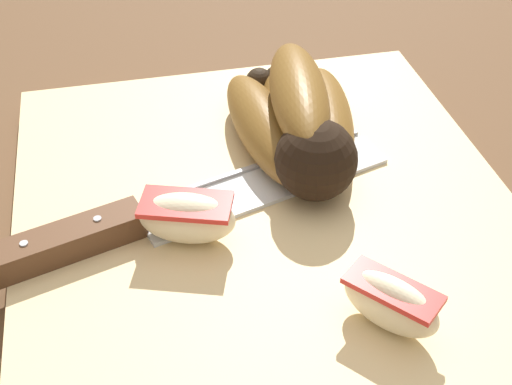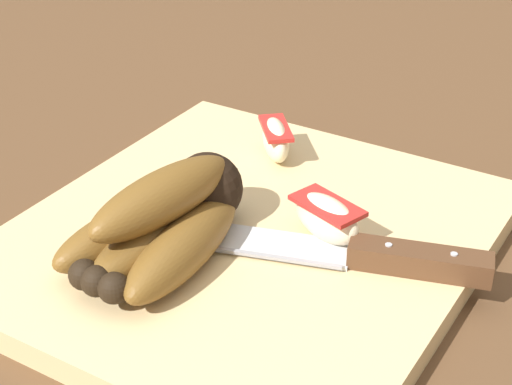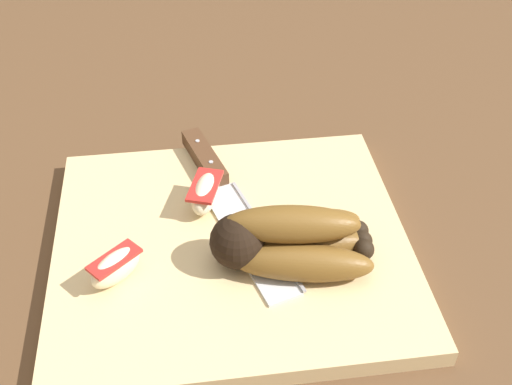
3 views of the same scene
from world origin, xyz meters
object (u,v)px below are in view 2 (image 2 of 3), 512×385
(chefs_knife, at_px, (351,254))
(apple_wedge_near, at_px, (276,139))
(banana_bunch, at_px, (166,222))
(apple_wedge_middle, at_px, (327,217))

(chefs_knife, xyz_separation_m, apple_wedge_near, (-0.11, -0.13, 0.01))
(banana_bunch, distance_m, apple_wedge_near, 0.17)
(banana_bunch, height_order, chefs_knife, banana_bunch)
(banana_bunch, height_order, apple_wedge_middle, banana_bunch)
(chefs_knife, distance_m, apple_wedge_near, 0.17)
(chefs_knife, bearing_deg, apple_wedge_near, -131.20)
(chefs_knife, height_order, apple_wedge_middle, apple_wedge_middle)
(banana_bunch, relative_size, chefs_knife, 0.58)
(apple_wedge_near, bearing_deg, banana_bunch, 2.11)
(apple_wedge_middle, bearing_deg, apple_wedge_near, -133.55)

